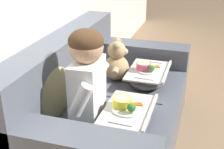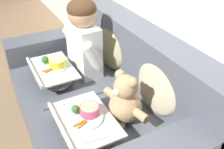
# 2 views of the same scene
# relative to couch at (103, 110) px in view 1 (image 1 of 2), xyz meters

# --- Properties ---
(ground_plane) EXTENTS (14.00, 14.00, 0.00)m
(ground_plane) POSITION_rel_couch_xyz_m (0.00, -0.06, -0.32)
(ground_plane) COLOR #8E7051
(couch) EXTENTS (1.72, 0.99, 0.87)m
(couch) POSITION_rel_couch_xyz_m (0.00, 0.00, 0.00)
(couch) COLOR #565B66
(couch) RESTS_ON ground_plane
(throw_pillow_behind_child) EXTENTS (0.43, 0.20, 0.44)m
(throw_pillow_behind_child) POSITION_rel_couch_xyz_m (-0.32, 0.24, 0.33)
(throw_pillow_behind_child) COLOR tan
(throw_pillow_behind_child) RESTS_ON couch
(throw_pillow_behind_teddy) EXTENTS (0.42, 0.20, 0.44)m
(throw_pillow_behind_teddy) POSITION_rel_couch_xyz_m (0.32, 0.24, 0.33)
(throw_pillow_behind_teddy) COLOR #C1B293
(throw_pillow_behind_teddy) RESTS_ON couch
(child_figure) EXTENTS (0.43, 0.22, 0.60)m
(child_figure) POSITION_rel_couch_xyz_m (-0.32, -0.01, 0.45)
(child_figure) COLOR white
(child_figure) RESTS_ON couch
(teddy_bear) EXTENTS (0.37, 0.26, 0.34)m
(teddy_bear) POSITION_rel_couch_xyz_m (0.32, -0.02, 0.27)
(teddy_bear) COLOR tan
(teddy_bear) RESTS_ON couch
(lap_tray_child) EXTENTS (0.45, 0.29, 0.19)m
(lap_tray_child) POSITION_rel_couch_xyz_m (-0.32, -0.28, 0.19)
(lap_tray_child) COLOR slate
(lap_tray_child) RESTS_ON child_figure
(lap_tray_teddy) EXTENTS (0.45, 0.31, 0.18)m
(lap_tray_teddy) POSITION_rel_couch_xyz_m (0.32, -0.28, 0.19)
(lap_tray_teddy) COLOR slate
(lap_tray_teddy) RESTS_ON teddy_bear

